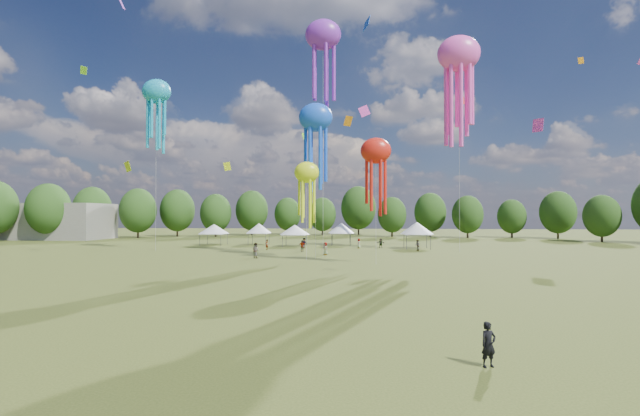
{
  "coord_description": "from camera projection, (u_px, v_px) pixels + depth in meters",
  "views": [
    {
      "loc": [
        4.67,
        -18.75,
        5.45
      ],
      "look_at": [
        1.7,
        15.0,
        6.0
      ],
      "focal_mm": 23.99,
      "sensor_mm": 36.0,
      "label": 1
    }
  ],
  "objects": [
    {
      "name": "hangar",
      "position": [
        20.0,
        221.0,
        97.1
      ],
      "size": [
        40.0,
        12.0,
        8.0
      ],
      "primitive_type": "cube",
      "color": "gray",
      "rests_on": "ground"
    },
    {
      "name": "treeline",
      "position": [
        313.0,
        209.0,
        81.71
      ],
      "size": [
        201.57,
        95.24,
        13.43
      ],
      "color": "#38281C",
      "rests_on": "ground"
    },
    {
      "name": "small_kites",
      "position": [
        316.0,
        37.0,
        62.05
      ],
      "size": [
        76.2,
        61.21,
        45.04
      ],
      "color": "blue",
      "rests_on": "ground"
    },
    {
      "name": "observer_main",
      "position": [
        488.0,
        344.0,
        15.3
      ],
      "size": [
        0.69,
        0.57,
        1.61
      ],
      "primitive_type": "imported",
      "rotation": [
        0.0,
        0.0,
        0.37
      ],
      "color": "black",
      "rests_on": "ground"
    },
    {
      "name": "ground",
      "position": [
        252.0,
        337.0,
        19.0
      ],
      "size": [
        300.0,
        300.0,
        0.0
      ],
      "primitive_type": "plane",
      "color": "#384416",
      "rests_on": "ground"
    },
    {
      "name": "festival_tents",
      "position": [
        306.0,
        229.0,
        74.32
      ],
      "size": [
        40.75,
        11.26,
        4.31
      ],
      "color": "#47474C",
      "rests_on": "ground"
    },
    {
      "name": "show_kites",
      "position": [
        360.0,
        93.0,
        59.37
      ],
      "size": [
        51.05,
        20.77,
        32.21
      ],
      "color": "blue",
      "rests_on": "ground"
    },
    {
      "name": "spectator_near",
      "position": [
        256.0,
        250.0,
        53.77
      ],
      "size": [
        1.19,
        1.14,
        1.93
      ],
      "primitive_type": "imported",
      "rotation": [
        0.0,
        0.0,
        2.51
      ],
      "color": "gray",
      "rests_on": "ground"
    },
    {
      "name": "spectators_far",
      "position": [
        344.0,
        245.0,
        66.37
      ],
      "size": [
        23.78,
        14.45,
        1.71
      ],
      "color": "gray",
      "rests_on": "ground"
    }
  ]
}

